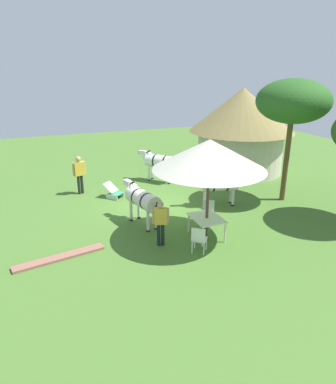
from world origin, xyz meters
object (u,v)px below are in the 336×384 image
(patio_chair_east_end, at_px, (208,210))
(standing_watcher, at_px, (79,171))
(patio_chair_west_end, at_px, (199,238))
(striped_lounge_chair, at_px, (114,192))
(thatched_hut, at_px, (241,127))
(shade_umbrella, at_px, (209,155))
(patio_dining_table, at_px, (207,220))
(zebra_toward_hut, at_px, (142,199))
(guest_beside_umbrella, at_px, (161,219))
(zebra_by_umbrella, at_px, (218,184))
(acacia_tree_far_lawn, at_px, (293,102))
(zebra_nearest_camera, at_px, (159,162))

(patio_chair_east_end, distance_m, standing_watcher, 6.46)
(patio_chair_west_end, bearing_deg, striped_lounge_chair, 142.27)
(standing_watcher, bearing_deg, thatched_hut, 166.05)
(shade_umbrella, relative_size, patio_dining_table, 3.01)
(patio_chair_east_end, height_order, zebra_toward_hut, zebra_toward_hut)
(guest_beside_umbrella, bearing_deg, thatched_hut, 58.16)
(patio_chair_east_end, height_order, zebra_by_umbrella, zebra_by_umbrella)
(striped_lounge_chair, bearing_deg, thatched_hut, 150.70)
(acacia_tree_far_lawn, bearing_deg, patio_dining_table, -66.76)
(patio_chair_west_end, bearing_deg, patio_dining_table, 90.00)
(striped_lounge_chair, height_order, zebra_nearest_camera, zebra_nearest_camera)
(thatched_hut, xyz_separation_m, patio_dining_table, (6.65, -5.38, -1.83))
(patio_dining_table, relative_size, acacia_tree_far_lawn, 0.24)
(zebra_by_umbrella, height_order, acacia_tree_far_lawn, acacia_tree_far_lawn)
(patio_dining_table, bearing_deg, zebra_nearest_camera, 174.71)
(patio_chair_east_end, distance_m, guest_beside_umbrella, 2.48)
(patio_chair_west_end, distance_m, zebra_by_umbrella, 4.26)
(standing_watcher, relative_size, striped_lounge_chair, 1.89)
(guest_beside_umbrella, distance_m, standing_watcher, 6.28)
(striped_lounge_chair, relative_size, zebra_toward_hut, 0.43)
(patio_chair_east_end, height_order, zebra_nearest_camera, zebra_nearest_camera)
(thatched_hut, bearing_deg, striped_lounge_chair, -77.40)
(zebra_toward_hut, bearing_deg, shade_umbrella, -61.11)
(shade_umbrella, distance_m, patio_chair_east_end, 2.68)
(guest_beside_umbrella, bearing_deg, patio_dining_table, 14.24)
(thatched_hut, height_order, patio_chair_west_end, thatched_hut)
(thatched_hut, xyz_separation_m, zebra_by_umbrella, (4.13, -3.59, -1.56))
(guest_beside_umbrella, bearing_deg, shade_umbrella, 14.24)
(standing_watcher, height_order, striped_lounge_chair, standing_watcher)
(patio_chair_west_end, xyz_separation_m, striped_lounge_chair, (-5.87, -1.40, -0.26))
(thatched_hut, xyz_separation_m, standing_watcher, (0.61, -8.82, -1.42))
(thatched_hut, bearing_deg, guest_beside_umbrella, -46.75)
(guest_beside_umbrella, distance_m, acacia_tree_far_lawn, 7.54)
(patio_chair_west_end, distance_m, zebra_toward_hut, 2.94)
(thatched_hut, relative_size, zebra_nearest_camera, 3.16)
(guest_beside_umbrella, distance_m, zebra_toward_hut, 1.80)
(shade_umbrella, distance_m, patio_chair_west_end, 2.68)
(shade_umbrella, relative_size, standing_watcher, 2.10)
(thatched_hut, height_order, shade_umbrella, thatched_hut)
(patio_chair_west_end, relative_size, standing_watcher, 0.51)
(thatched_hut, distance_m, patio_chair_east_end, 7.68)
(striped_lounge_chair, distance_m, zebra_nearest_camera, 3.21)
(patio_chair_west_end, xyz_separation_m, zebra_by_umbrella, (-3.42, 2.51, 0.41))
(zebra_by_umbrella, bearing_deg, thatched_hut, -25.98)
(zebra_by_umbrella, distance_m, zebra_toward_hut, 3.61)
(zebra_by_umbrella, bearing_deg, zebra_toward_hut, 116.35)
(thatched_hut, height_order, patio_dining_table, thatched_hut)
(shade_umbrella, height_order, striped_lounge_chair, shade_umbrella)
(patio_dining_table, height_order, patio_chair_east_end, patio_chair_east_end)
(zebra_nearest_camera, distance_m, acacia_tree_far_lawn, 6.88)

